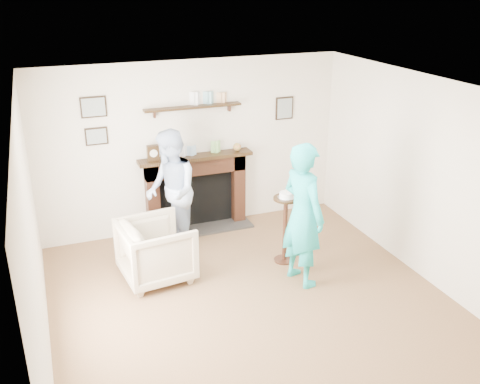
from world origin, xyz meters
The scene contains 6 objects.
ground centered at (0.00, 0.00, 0.00)m, with size 5.00×5.00×0.00m, color brown.
room_shell centered at (0.00, 0.69, 1.62)m, with size 4.54×5.02×2.52m.
armchair centered at (-0.90, 1.16, 0.00)m, with size 0.83×0.85×0.77m, color tan.
man centered at (-0.50, 1.90, 0.00)m, with size 0.82×0.64×1.69m, color #A4B9CD.
woman centered at (0.76, 0.45, 0.00)m, with size 0.66×0.43×1.80m, color teal.
pedestal_table centered at (0.78, 0.98, 0.65)m, with size 0.33×0.33×1.05m.
Camera 1 is at (-2.05, -4.71, 3.55)m, focal length 40.00 mm.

